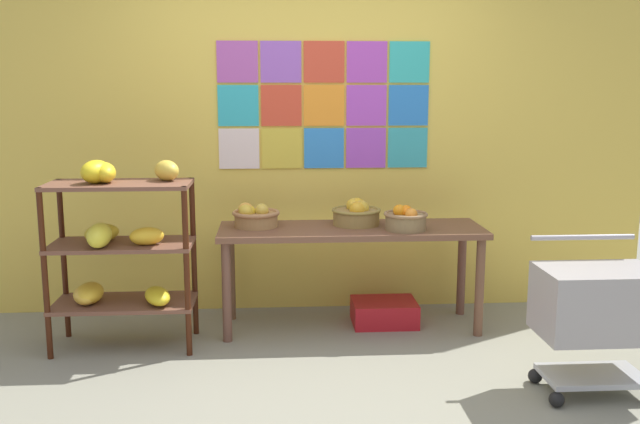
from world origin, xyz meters
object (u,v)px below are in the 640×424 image
display_table (351,240)px  fruit_basket_back_right (357,213)px  banana_shelf_unit (117,240)px  fruit_basket_centre (255,216)px  fruit_basket_left (405,219)px  produce_crate_under_table (384,312)px  shopping_cart (597,308)px

display_table → fruit_basket_back_right: (0.05, 0.09, 0.17)m
banana_shelf_unit → display_table: 1.52m
banana_shelf_unit → fruit_basket_centre: size_ratio=3.73×
display_table → fruit_basket_left: size_ratio=6.11×
banana_shelf_unit → produce_crate_under_table: 1.86m
banana_shelf_unit → display_table: banana_shelf_unit is taller
banana_shelf_unit → shopping_cart: (2.67, -0.87, -0.21)m
produce_crate_under_table → fruit_basket_left: bearing=-57.1°
fruit_basket_centre → produce_crate_under_table: 1.12m
fruit_basket_centre → produce_crate_under_table: (0.89, -0.01, -0.69)m
produce_crate_under_table → fruit_basket_centre: bearing=179.1°
fruit_basket_left → fruit_basket_back_right: size_ratio=0.86×
banana_shelf_unit → produce_crate_under_table: bearing=10.6°
fruit_basket_back_right → produce_crate_under_table: (0.19, -0.05, -0.70)m
fruit_basket_left → shopping_cart: (0.84, -1.03, -0.30)m
produce_crate_under_table → shopping_cart: shopping_cart is taller
fruit_basket_centre → produce_crate_under_table: size_ratio=0.72×
fruit_basket_back_right → produce_crate_under_table: size_ratio=0.76×
banana_shelf_unit → fruit_basket_back_right: bearing=13.5°
banana_shelf_unit → display_table: (1.49, 0.28, -0.08)m
fruit_basket_centre → produce_crate_under_table: bearing=-0.9°
fruit_basket_back_right → banana_shelf_unit: bearing=-166.5°
fruit_basket_left → produce_crate_under_table: size_ratio=0.66×
fruit_basket_centre → shopping_cart: 2.21m
display_table → shopping_cart: 1.65m
banana_shelf_unit → fruit_basket_centre: 0.91m
fruit_basket_left → fruit_basket_centre: size_ratio=0.91×
produce_crate_under_table → shopping_cart: bearing=-51.6°
banana_shelf_unit → fruit_basket_left: (1.83, 0.16, 0.08)m
fruit_basket_centre → fruit_basket_left: bearing=-10.0°
display_table → shopping_cart: bearing=-44.0°
display_table → shopping_cart: shopping_cart is taller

